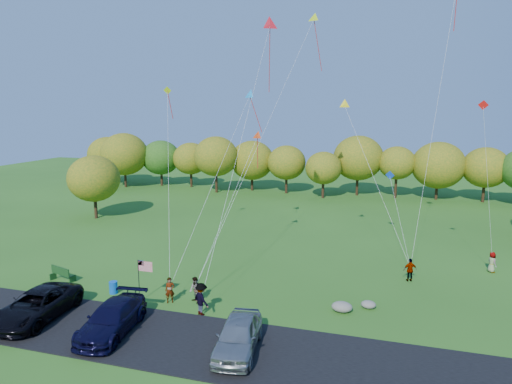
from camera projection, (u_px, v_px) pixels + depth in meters
The scene contains 17 objects.
ground at pixel (228, 312), 27.20m from camera, with size 140.00×140.00×0.00m, color #2B5E1A.
asphalt_lane at pixel (201, 344), 23.42m from camera, with size 44.00×6.00×0.06m, color black.
treeline at pixel (351, 166), 58.99m from camera, with size 76.20×27.78×8.15m.
minivan_dark at pixel (37, 305), 26.02m from camera, with size 2.70×5.86×1.63m, color black.
minivan_navy at pixel (112, 319), 24.44m from camera, with size 2.20×5.41×1.57m, color black.
minivan_silver at pixel (238, 335), 22.55m from camera, with size 1.97×4.91×1.67m, color gray.
flyer_a at pixel (170, 290), 28.35m from camera, with size 0.59×0.39×1.62m, color #4C4C59.
flyer_b at pixel (195, 290), 28.33m from camera, with size 0.80×0.63×1.65m, color #4C4C59.
flyer_c at pixel (201, 299), 26.64m from camera, with size 1.25×0.72×1.94m, color #4C4C59.
flyer_d at pixel (410, 270), 31.86m from camera, with size 0.97×0.40×1.65m, color #4C4C59.
flyer_e at pixel (492, 262), 33.63m from camera, with size 0.75×0.49×1.54m, color #4C4C59.
park_bench at pixel (61, 273), 31.87m from camera, with size 1.92×0.86×1.09m.
trash_barrel at pixel (113, 287), 29.84m from camera, with size 0.54×0.54×0.80m, color blue.
flag_assembly at pixel (143, 270), 28.20m from camera, with size 1.01×0.66×2.74m.
boulder_near at pixel (342, 307), 27.14m from camera, with size 1.24×0.97×0.62m, color gray.
boulder_far at pixel (368, 305), 27.64m from camera, with size 0.90×0.75×0.47m, color gray.
kites_aloft at pixel (310, 52), 36.71m from camera, with size 23.92×10.75×15.64m.
Camera 1 is at (8.88, -23.91, 11.97)m, focal length 32.00 mm.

